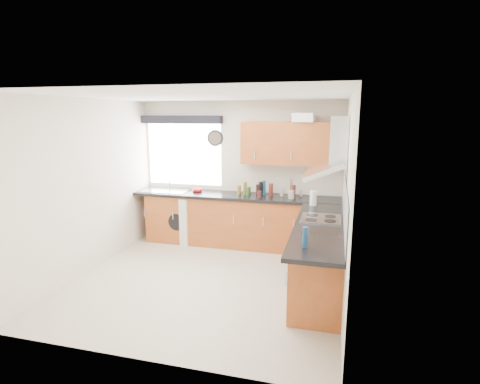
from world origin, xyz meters
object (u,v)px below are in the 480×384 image
(oven, at_px, (319,254))
(upper_cabinets, at_px, (293,143))
(washing_machine, at_px, (183,218))
(extractor_hood, at_px, (332,154))

(oven, xyz_separation_m, upper_cabinets, (-0.55, 1.32, 1.38))
(washing_machine, bearing_deg, upper_cabinets, 18.50)
(oven, relative_size, extractor_hood, 1.09)
(extractor_hood, height_order, washing_machine, extractor_hood)
(oven, xyz_separation_m, extractor_hood, (0.10, -0.00, 1.34))
(oven, distance_m, washing_machine, 2.78)
(oven, height_order, upper_cabinets, upper_cabinets)
(extractor_hood, distance_m, washing_machine, 3.17)
(oven, bearing_deg, washing_machine, 153.98)
(washing_machine, bearing_deg, extractor_hood, -9.73)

